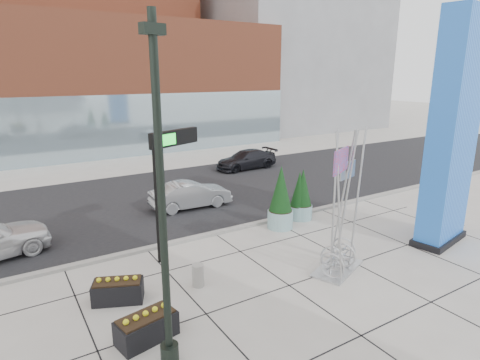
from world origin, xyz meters
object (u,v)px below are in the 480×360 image
public_art_sculpture (340,235)px  concrete_bollard (198,275)px  overhead_street_sign (176,151)px  car_silver_mid (191,195)px  blue_pylon (452,136)px  lamp_post (164,237)px

public_art_sculpture → concrete_bollard: 4.98m
concrete_bollard → overhead_street_sign: bearing=81.2°
concrete_bollard → overhead_street_sign: size_ratio=0.16×
concrete_bollard → car_silver_mid: car_silver_mid is taller
concrete_bollard → overhead_street_sign: 4.31m
blue_pylon → car_silver_mid: (-6.80, 9.13, -3.64)m
blue_pylon → public_art_sculpture: bearing=164.9°
overhead_street_sign → car_silver_mid: size_ratio=1.15×
concrete_bollard → blue_pylon: bearing=-11.1°
concrete_bollard → car_silver_mid: size_ratio=0.18×
blue_pylon → concrete_bollard: (-9.89, 1.94, -3.94)m
concrete_bollard → car_silver_mid: 7.84m
public_art_sculpture → car_silver_mid: 8.89m
concrete_bollard → lamp_post: bearing=-126.8°
public_art_sculpture → lamp_post: bearing=169.1°
concrete_bollard → car_silver_mid: (3.10, 7.19, 0.30)m
public_art_sculpture → car_silver_mid: size_ratio=1.20×
public_art_sculpture → overhead_street_sign: bearing=116.7°
blue_pylon → overhead_street_sign: 10.43m
public_art_sculpture → blue_pylon: bearing=-26.1°
lamp_post → concrete_bollard: (2.13, 2.85, -2.83)m
blue_pylon → car_silver_mid: bearing=115.9°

